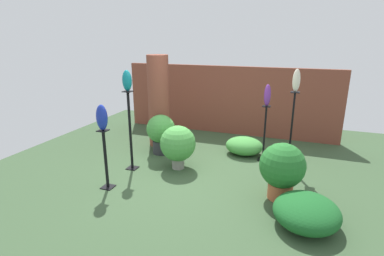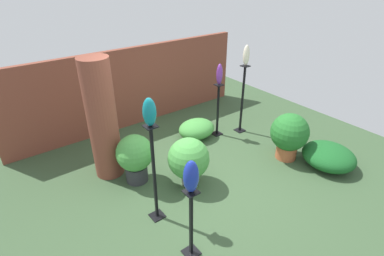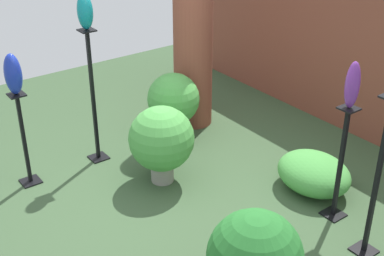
{
  "view_description": "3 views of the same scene",
  "coord_description": "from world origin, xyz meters",
  "px_view_note": "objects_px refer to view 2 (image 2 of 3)",
  "views": [
    {
      "loc": [
        1.8,
        -4.9,
        2.47
      ],
      "look_at": [
        -0.06,
        0.14,
        0.84
      ],
      "focal_mm": 28.0,
      "sensor_mm": 36.0,
      "label": 1
    },
    {
      "loc": [
        -2.74,
        -3.18,
        3.3
      ],
      "look_at": [
        -0.16,
        0.22,
        0.97
      ],
      "focal_mm": 28.0,
      "sensor_mm": 36.0,
      "label": 2
    },
    {
      "loc": [
        3.77,
        -2.56,
        3.17
      ],
      "look_at": [
        0.3,
        0.02,
        0.92
      ],
      "focal_mm": 50.0,
      "sensor_mm": 36.0,
      "label": 3
    }
  ],
  "objects_px": {
    "potted_plant_near_pillar": "(135,156)",
    "brick_pillar": "(102,120)",
    "pedestal_cobalt": "(191,227)",
    "potted_plant_walkway_edge": "(289,134)",
    "pedestal_ivory": "(242,102)",
    "art_vase_cobalt": "(191,177)",
    "pedestal_teal": "(154,178)",
    "art_vase_violet": "(219,74)",
    "art_vase_ivory": "(246,55)",
    "pedestal_violet": "(218,112)",
    "potted_plant_mid_left": "(189,159)",
    "art_vase_teal": "(149,112)"
  },
  "relations": [
    {
      "from": "potted_plant_mid_left",
      "to": "potted_plant_walkway_edge",
      "type": "bearing_deg",
      "value": -14.36
    },
    {
      "from": "pedestal_cobalt",
      "to": "potted_plant_mid_left",
      "type": "xyz_separation_m",
      "value": [
        0.82,
        1.16,
        0.03
      ]
    },
    {
      "from": "art_vase_teal",
      "to": "art_vase_ivory",
      "type": "xyz_separation_m",
      "value": [
        2.86,
        1.13,
        -0.01
      ]
    },
    {
      "from": "pedestal_teal",
      "to": "art_vase_violet",
      "type": "bearing_deg",
      "value": 29.52
    },
    {
      "from": "potted_plant_mid_left",
      "to": "art_vase_ivory",
      "type": "bearing_deg",
      "value": 21.42
    },
    {
      "from": "art_vase_violet",
      "to": "pedestal_cobalt",
      "type": "bearing_deg",
      "value": -137.28
    },
    {
      "from": "pedestal_teal",
      "to": "potted_plant_mid_left",
      "type": "height_order",
      "value": "pedestal_teal"
    },
    {
      "from": "art_vase_teal",
      "to": "potted_plant_mid_left",
      "type": "xyz_separation_m",
      "value": [
        0.83,
        0.33,
        -1.23
      ]
    },
    {
      "from": "pedestal_violet",
      "to": "potted_plant_mid_left",
      "type": "distance_m",
      "value": 1.81
    },
    {
      "from": "pedestal_violet",
      "to": "art_vase_violet",
      "type": "bearing_deg",
      "value": 0.0
    },
    {
      "from": "pedestal_cobalt",
      "to": "potted_plant_walkway_edge",
      "type": "height_order",
      "value": "pedestal_cobalt"
    },
    {
      "from": "pedestal_violet",
      "to": "art_vase_violet",
      "type": "xyz_separation_m",
      "value": [
        0.0,
        0.0,
        0.85
      ]
    },
    {
      "from": "pedestal_ivory",
      "to": "potted_plant_mid_left",
      "type": "distance_m",
      "value": 2.19
    },
    {
      "from": "pedestal_teal",
      "to": "pedestal_cobalt",
      "type": "relative_size",
      "value": 1.49
    },
    {
      "from": "art_vase_violet",
      "to": "potted_plant_near_pillar",
      "type": "bearing_deg",
      "value": -170.04
    },
    {
      "from": "pedestal_teal",
      "to": "art_vase_teal",
      "type": "relative_size",
      "value": 4.05
    },
    {
      "from": "pedestal_teal",
      "to": "potted_plant_walkway_edge",
      "type": "bearing_deg",
      "value": -3.47
    },
    {
      "from": "brick_pillar",
      "to": "art_vase_teal",
      "type": "relative_size",
      "value": 5.55
    },
    {
      "from": "brick_pillar",
      "to": "art_vase_teal",
      "type": "distance_m",
      "value": 1.6
    },
    {
      "from": "art_vase_ivory",
      "to": "potted_plant_near_pillar",
      "type": "xyz_separation_m",
      "value": [
        -2.69,
        -0.18,
        -1.22
      ]
    },
    {
      "from": "brick_pillar",
      "to": "pedestal_violet",
      "type": "relative_size",
      "value": 1.81
    },
    {
      "from": "art_vase_cobalt",
      "to": "pedestal_teal",
      "type": "bearing_deg",
      "value": 91.02
    },
    {
      "from": "pedestal_ivory",
      "to": "potted_plant_walkway_edge",
      "type": "distance_m",
      "value": 1.31
    },
    {
      "from": "pedestal_ivory",
      "to": "art_vase_cobalt",
      "type": "distance_m",
      "value": 3.5
    },
    {
      "from": "art_vase_teal",
      "to": "art_vase_ivory",
      "type": "bearing_deg",
      "value": 21.54
    },
    {
      "from": "pedestal_ivory",
      "to": "art_vase_ivory",
      "type": "xyz_separation_m",
      "value": [
        0.0,
        0.0,
        1.02
      ]
    },
    {
      "from": "potted_plant_near_pillar",
      "to": "brick_pillar",
      "type": "bearing_deg",
      "value": 119.39
    },
    {
      "from": "art_vase_teal",
      "to": "potted_plant_walkway_edge",
      "type": "bearing_deg",
      "value": -3.47
    },
    {
      "from": "pedestal_teal",
      "to": "potted_plant_walkway_edge",
      "type": "xyz_separation_m",
      "value": [
        2.81,
        -0.17,
        -0.19
      ]
    },
    {
      "from": "pedestal_teal",
      "to": "art_vase_cobalt",
      "type": "xyz_separation_m",
      "value": [
        0.01,
        -0.82,
        0.53
      ]
    },
    {
      "from": "brick_pillar",
      "to": "art_vase_violet",
      "type": "xyz_separation_m",
      "value": [
        2.45,
        -0.12,
        0.32
      ]
    },
    {
      "from": "brick_pillar",
      "to": "potted_plant_near_pillar",
      "type": "relative_size",
      "value": 2.42
    },
    {
      "from": "art_vase_violet",
      "to": "art_vase_cobalt",
      "type": "height_order",
      "value": "art_vase_violet"
    },
    {
      "from": "pedestal_cobalt",
      "to": "potted_plant_walkway_edge",
      "type": "xyz_separation_m",
      "value": [
        2.79,
        0.65,
        0.05
      ]
    },
    {
      "from": "pedestal_cobalt",
      "to": "art_vase_violet",
      "type": "bearing_deg",
      "value": 42.72
    },
    {
      "from": "pedestal_teal",
      "to": "pedestal_cobalt",
      "type": "bearing_deg",
      "value": -88.98
    },
    {
      "from": "pedestal_teal",
      "to": "potted_plant_walkway_edge",
      "type": "height_order",
      "value": "pedestal_teal"
    },
    {
      "from": "potted_plant_near_pillar",
      "to": "pedestal_violet",
      "type": "bearing_deg",
      "value": 9.96
    },
    {
      "from": "brick_pillar",
      "to": "pedestal_cobalt",
      "type": "bearing_deg",
      "value": -86.92
    },
    {
      "from": "art_vase_violet",
      "to": "potted_plant_walkway_edge",
      "type": "height_order",
      "value": "art_vase_violet"
    },
    {
      "from": "pedestal_violet",
      "to": "pedestal_cobalt",
      "type": "height_order",
      "value": "pedestal_violet"
    },
    {
      "from": "art_vase_violet",
      "to": "potted_plant_walkway_edge",
      "type": "xyz_separation_m",
      "value": [
        0.46,
        -1.5,
        -0.85
      ]
    },
    {
      "from": "pedestal_violet",
      "to": "brick_pillar",
      "type": "bearing_deg",
      "value": 177.25
    },
    {
      "from": "brick_pillar",
      "to": "potted_plant_walkway_edge",
      "type": "bearing_deg",
      "value": -29.03
    },
    {
      "from": "pedestal_ivory",
      "to": "potted_plant_mid_left",
      "type": "bearing_deg",
      "value": -158.58
    },
    {
      "from": "brick_pillar",
      "to": "art_vase_violet",
      "type": "relative_size",
      "value": 4.87
    },
    {
      "from": "pedestal_ivory",
      "to": "potted_plant_near_pillar",
      "type": "relative_size",
      "value": 1.73
    },
    {
      "from": "art_vase_violet",
      "to": "potted_plant_walkway_edge",
      "type": "bearing_deg",
      "value": -72.95
    },
    {
      "from": "pedestal_cobalt",
      "to": "potted_plant_near_pillar",
      "type": "bearing_deg",
      "value": 84.87
    },
    {
      "from": "pedestal_violet",
      "to": "pedestal_ivory",
      "type": "relative_size",
      "value": 0.77
    }
  ]
}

